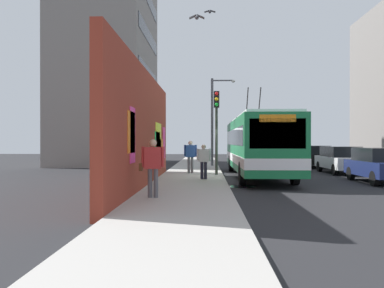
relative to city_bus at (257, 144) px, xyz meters
The scene contains 16 objects.
ground_plane 2.72m from the city_bus, 120.87° to the left, with size 80.00×80.00×0.00m, color #232326.
sidewalk_slab 3.93m from the city_bus, 107.56° to the left, with size 48.00×3.20×0.15m, color #ADA8A0.
graffiti_wall 7.30m from the city_bus, 135.00° to the left, with size 13.81×0.32×4.66m.
building_far_left 18.66m from the city_bus, 41.28° to the left, with size 11.93×6.87×20.27m.
city_bus is the anchor object (origin of this frame).
parked_car_navy 5.97m from the city_bus, 118.26° to the right, with size 4.09×1.94×1.58m.
parked_car_white 5.86m from the city_bus, 63.82° to the right, with size 4.47×1.81×1.58m.
parked_car_black 9.58m from the city_bus, 33.03° to the right, with size 4.67×1.78×1.58m.
parked_car_silver 14.34m from the city_bus, 21.30° to the right, with size 4.61×1.87×1.58m.
pedestrian_near_wall 9.87m from the city_bus, 154.01° to the left, with size 0.24×0.78×1.78m.
pedestrian_at_curb 4.02m from the city_bus, 135.16° to the left, with size 0.22×0.65×1.58m.
pedestrian_midblock 3.63m from the city_bus, 80.66° to the left, with size 0.24×0.70×1.76m.
traffic_light 2.58m from the city_bus, 104.25° to the left, with size 0.49×0.28×4.33m.
street_lamp 7.93m from the city_bus, 15.50° to the left, with size 0.44×1.74×6.25m.
flying_pigeons 7.59m from the city_bus, 139.01° to the left, with size 6.03×1.49×2.64m.
curbside_puddle 4.99m from the city_bus, 165.14° to the left, with size 1.18×1.18×0.00m, color black.
Camera 1 is at (-19.71, 0.89, 1.85)m, focal length 36.77 mm.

